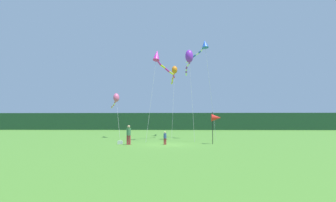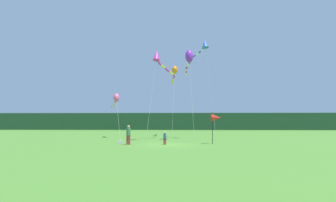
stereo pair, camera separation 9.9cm
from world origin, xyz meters
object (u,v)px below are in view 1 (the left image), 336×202
kite_rainbow (116,99)px  kite_blue (203,47)px  person_adult (129,134)px  banner_flag_pole (216,118)px  kite_orange (174,72)px  kite_purple (189,58)px  kite_magenta (159,59)px  cooler_box (120,142)px  person_child (165,137)px

kite_rainbow → kite_blue: kite_blue is taller
person_adult → banner_flag_pole: banner_flag_pole is taller
kite_orange → kite_purple: bearing=-77.6°
banner_flag_pole → kite_rainbow: 15.50m
kite_magenta → cooler_box: bearing=-120.0°
person_child → kite_blue: kite_blue is taller
person_adult → kite_blue: size_ratio=0.14×
person_adult → kite_orange: kite_orange is taller
person_adult → kite_purple: (5.84, 6.32, 8.51)m
kite_blue → kite_orange: bearing=122.6°
person_child → kite_blue: (4.37, 8.62, 10.81)m
person_adult → cooler_box: person_adult is taller
person_child → kite_purple: kite_purple is taller
banner_flag_pole → kite_purple: 9.16m
cooler_box → kite_purple: bearing=40.7°
person_adult → kite_rainbow: 12.01m
kite_orange → kite_rainbow: bearing=-153.9°
person_child → banner_flag_pole: banner_flag_pole is taller
cooler_box → kite_orange: size_ratio=0.04×
person_adult → cooler_box: bearing=149.2°
cooler_box → banner_flag_pole: (9.03, 0.41, 2.29)m
kite_purple → kite_rainbow: kite_purple is taller
kite_blue → person_child: bearing=-116.9°
kite_purple → kite_magenta: size_ratio=1.01×
cooler_box → kite_orange: (4.95, 13.91, 9.22)m
cooler_box → kite_purple: size_ratio=0.04×
cooler_box → kite_blue: size_ratio=0.04×
kite_rainbow → kite_orange: 9.56m
kite_orange → kite_magenta: (-1.67, -8.23, -0.01)m
person_adult → kite_magenta: kite_magenta is taller
cooler_box → banner_flag_pole: 9.32m
kite_purple → kite_orange: 8.32m
person_adult → person_child: bearing=2.0°
kite_blue → kite_magenta: size_ratio=1.18×
person_child → kite_purple: bearing=67.9°
kite_purple → kite_blue: size_ratio=0.85×
kite_rainbow → kite_orange: kite_orange is taller
person_child → kite_magenta: 10.66m
person_adult → kite_orange: size_ratio=0.17×
kite_rainbow → kite_orange: size_ratio=0.60×
cooler_box → kite_rainbow: 11.62m
banner_flag_pole → kite_blue: size_ratio=0.25×
kite_orange → kite_blue: bearing=-57.4°
person_adult → banner_flag_pole: (8.14, 0.94, 1.46)m
person_adult → banner_flag_pole: size_ratio=0.59×
cooler_box → kite_magenta: 11.30m
banner_flag_pole → kite_blue: (-0.44, 7.79, 9.03)m
kite_blue → cooler_box: bearing=-136.3°
kite_rainbow → person_adult: bearing=-71.3°
kite_rainbow → kite_magenta: 8.62m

